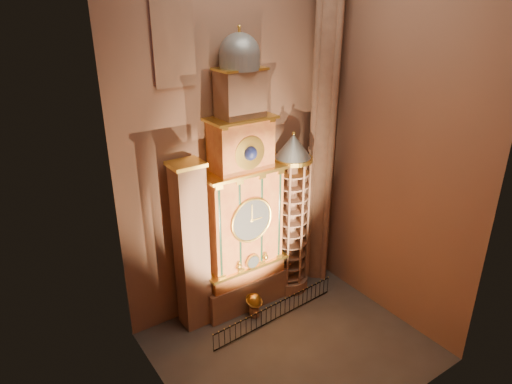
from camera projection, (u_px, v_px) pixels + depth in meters
floor at (291, 347)px, 25.60m from camera, size 14.00×14.00×0.00m
wall_back at (231, 133)px, 25.79m from camera, size 22.00×0.00×22.00m
wall_left at (158, 196)px, 17.61m from camera, size 0.00×22.00×22.00m
wall_right at (398, 138)px, 24.88m from camera, size 0.00×22.00×22.00m
astronomical_clock at (242, 208)px, 26.71m from camera, size 5.60×2.41×16.70m
portrait_tower at (191, 247)px, 25.57m from camera, size 1.80×1.60×10.20m
stair_turret at (291, 216)px, 28.89m from camera, size 2.50×2.50×10.80m
gothic_pier at (324, 121)px, 28.20m from camera, size 2.04×2.04×22.00m
stained_glass_window at (173, 32)px, 21.89m from camera, size 2.20×0.14×5.20m
celestial_globe at (254, 303)px, 27.70m from camera, size 1.38×1.34×1.58m
iron_railing at (276, 312)px, 27.45m from camera, size 8.92×0.59×1.16m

